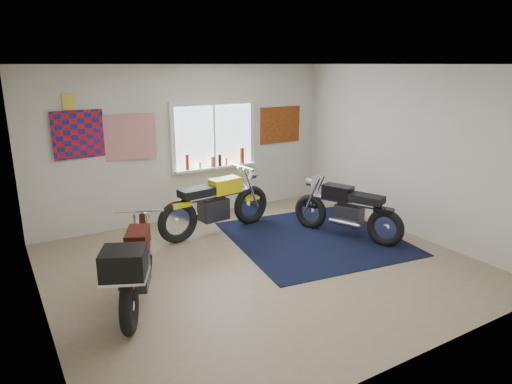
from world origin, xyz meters
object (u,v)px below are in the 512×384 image
black_chrome_bike (347,211)px  yellow_triumph (216,205)px  maroon_tourer (135,267)px  navy_rug (314,238)px

black_chrome_bike → yellow_triumph: bearing=31.8°
yellow_triumph → maroon_tourer: bearing=-144.2°
navy_rug → black_chrome_bike: 0.67m
navy_rug → maroon_tourer: bearing=-167.9°
maroon_tourer → black_chrome_bike: bearing=-57.7°
navy_rug → maroon_tourer: (-3.08, -0.66, 0.50)m
navy_rug → maroon_tourer: size_ratio=1.41×
navy_rug → black_chrome_bike: size_ratio=1.43×
black_chrome_bike → navy_rug: bearing=46.7°
black_chrome_bike → maroon_tourer: black_chrome_bike is taller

